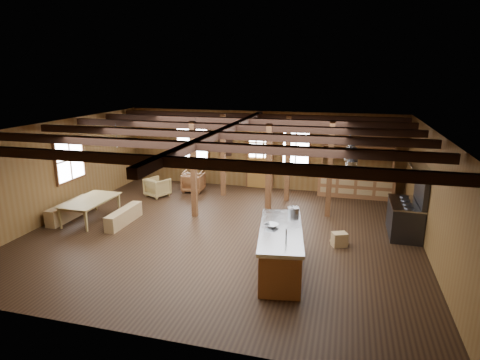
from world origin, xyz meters
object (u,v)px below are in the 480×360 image
object	(u,v)px
dining_table	(92,210)
armchair_a	(193,182)
kitchen_island	(280,250)
armchair_b	(193,179)
commercial_range	(407,213)
armchair_c	(157,187)

from	to	relation	value
dining_table	armchair_a	bearing A→B (deg)	-26.20
kitchen_island	armchair_a	distance (m)	6.43
armchair_b	commercial_range	bearing A→B (deg)	150.99
armchair_c	commercial_range	bearing A→B (deg)	-166.40
dining_table	kitchen_island	bearing A→B (deg)	-105.20
armchair_b	armchair_c	distance (m)	1.53
armchair_a	armchair_b	bearing A→B (deg)	-69.76
commercial_range	armchair_b	size ratio (longest dim) A/B	2.66
commercial_range	dining_table	xyz separation A→B (m)	(-8.55, -1.20, -0.30)
armchair_c	armchair_b	bearing A→B (deg)	-97.31
armchair_a	armchair_b	xyz separation A→B (m)	(-0.19, 0.44, -0.01)
armchair_c	dining_table	bearing A→B (deg)	97.76
kitchen_island	armchair_a	size ratio (longest dim) A/B	3.62
kitchen_island	armchair_c	xyz separation A→B (m)	(-4.94, 4.20, -0.16)
armchair_c	armchair_a	bearing A→B (deg)	-114.76
dining_table	armchair_a	world-z (taller)	armchair_a
kitchen_island	dining_table	bearing A→B (deg)	155.43
commercial_range	armchair_a	size ratio (longest dim) A/B	2.59
kitchen_island	dining_table	distance (m)	5.92
dining_table	armchair_b	bearing A→B (deg)	-21.21
armchair_b	armchair_a	bearing A→B (deg)	105.05
kitchen_island	armchair_b	world-z (taller)	kitchen_island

